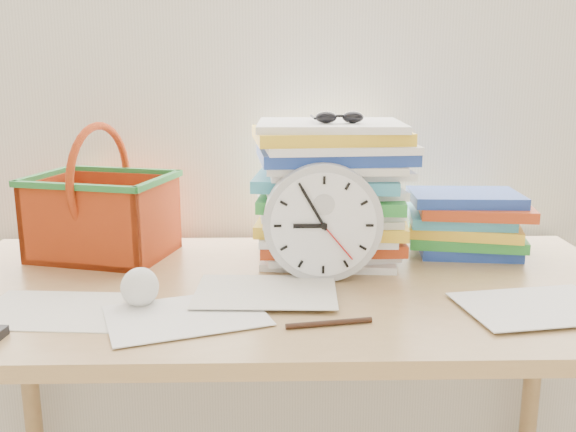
{
  "coord_description": "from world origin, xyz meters",
  "views": [
    {
      "loc": [
        -0.02,
        0.39,
        1.17
      ],
      "look_at": [
        0.01,
        1.6,
        0.89
      ],
      "focal_mm": 40.0,
      "sensor_mm": 36.0,
      "label": 1
    }
  ],
  "objects_px": {
    "clock": "(323,222)",
    "basket": "(101,192)",
    "paper_stack": "(330,192)",
    "desk": "(285,318)",
    "book_stack": "(464,222)"
  },
  "relations": [
    {
      "from": "clock",
      "to": "basket",
      "type": "xyz_separation_m",
      "value": [
        -0.48,
        0.18,
        0.03
      ]
    },
    {
      "from": "paper_stack",
      "to": "basket",
      "type": "distance_m",
      "value": 0.51
    },
    {
      "from": "desk",
      "to": "clock",
      "type": "distance_m",
      "value": 0.21
    },
    {
      "from": "desk",
      "to": "clock",
      "type": "bearing_deg",
      "value": 19.64
    },
    {
      "from": "desk",
      "to": "book_stack",
      "type": "xyz_separation_m",
      "value": [
        0.42,
        0.21,
        0.15
      ]
    },
    {
      "from": "desk",
      "to": "basket",
      "type": "bearing_deg",
      "value": 153.41
    },
    {
      "from": "paper_stack",
      "to": "clock",
      "type": "xyz_separation_m",
      "value": [
        -0.03,
        -0.15,
        -0.03
      ]
    },
    {
      "from": "desk",
      "to": "paper_stack",
      "type": "xyz_separation_m",
      "value": [
        0.1,
        0.17,
        0.23
      ]
    },
    {
      "from": "book_stack",
      "to": "desk",
      "type": "bearing_deg",
      "value": -153.05
    },
    {
      "from": "desk",
      "to": "clock",
      "type": "xyz_separation_m",
      "value": [
        0.08,
        0.03,
        0.19
      ]
    },
    {
      "from": "basket",
      "to": "clock",
      "type": "bearing_deg",
      "value": -4.74
    },
    {
      "from": "paper_stack",
      "to": "clock",
      "type": "distance_m",
      "value": 0.15
    },
    {
      "from": "book_stack",
      "to": "clock",
      "type": "bearing_deg",
      "value": -151.55
    },
    {
      "from": "paper_stack",
      "to": "clock",
      "type": "relative_size",
      "value": 1.45
    },
    {
      "from": "book_stack",
      "to": "basket",
      "type": "xyz_separation_m",
      "value": [
        -0.83,
        -0.01,
        0.08
      ]
    }
  ]
}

